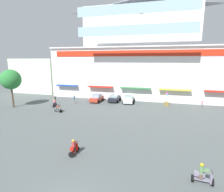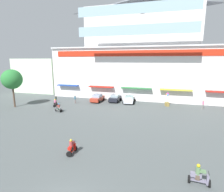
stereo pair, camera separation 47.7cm
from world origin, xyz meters
The scene contains 15 objects.
ground_plane centered at (0.00, 13.00, 0.00)m, with size 128.00×128.00×0.00m, color #4F5656.
colonial_building centered at (0.00, 35.79, 9.74)m, with size 39.90×15.89×22.71m.
flank_building_left centered at (-27.57, 36.40, 4.50)m, with size 12.63×10.06×9.01m.
plaza_tree_0 centered at (-21.26, 18.93, 5.19)m, with size 3.66×3.52×7.02m.
parked_car_0 centered at (-7.82, 27.23, 0.79)m, with size 2.47×3.99×1.58m.
parked_car_1 centered at (-4.22, 28.29, 0.77)m, with size 2.43×3.83×1.52m.
parked_car_2 centered at (-1.17, 28.08, 0.73)m, with size 2.64×4.25×1.43m.
scooter_rider_2 centered at (8.02, 5.14, 0.64)m, with size 1.48×0.65×1.57m.
scooter_rider_5 centered at (-2.64, 6.47, 0.64)m, with size 0.54×1.31×1.53m.
scooter_rider_6 centered at (-14.12, 21.31, 0.61)m, with size 0.99×1.56×1.49m.
scooter_rider_8 centered at (-11.51, 18.32, 0.61)m, with size 1.47×0.94×1.51m.
pedestrian_0 centered at (12.47, 27.06, 0.94)m, with size 0.37×0.37×1.62m.
pedestrian_1 centered at (-15.38, 23.51, 0.93)m, with size 0.38×0.38×1.62m.
pedestrian_2 centered at (-11.70, 24.65, 0.98)m, with size 0.39×0.39×1.70m.
balloon_vendor_cart centered at (6.29, 27.43, 0.94)m, with size 0.87×1.05×2.57m.
Camera 2 is at (5.16, -7.24, 8.66)m, focal length 28.53 mm.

